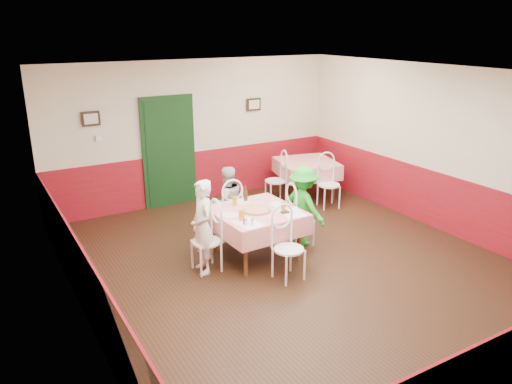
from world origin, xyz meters
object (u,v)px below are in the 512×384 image
chair_right (301,218)px  diner_far (227,202)px  glass_b (283,206)px  diner_left (202,227)px  chair_left (206,242)px  chair_second_b (329,185)px  diner_right (303,206)px  glass_a (242,215)px  glass_c (235,201)px  pizza (257,210)px  chair_second_a (276,181)px  beer_bottle (246,194)px  chair_far (229,213)px  second_table (306,179)px  chair_near (289,249)px  main_table (256,234)px  wallet (285,212)px

chair_right → diner_far: 1.25m
glass_b → diner_left: bearing=172.7°
chair_left → chair_second_b: (3.20, 1.23, 0.00)m
chair_second_b → diner_right: diner_right is taller
glass_a → glass_c: size_ratio=1.18×
pizza → diner_left: bearing=-179.7°
chair_right → diner_left: diner_left is taller
chair_second_a → beer_bottle: bearing=-32.5°
chair_second_a → glass_a: 2.99m
glass_c → pizza: bearing=-67.8°
diner_far → glass_c: bearing=78.3°
chair_second_a → glass_a: size_ratio=5.98×
chair_right → diner_left: (-1.75, -0.06, 0.24)m
chair_left → glass_c: size_ratio=7.05×
chair_left → chair_far: 1.20m
second_table → diner_left: 3.82m
chair_near → main_table: bearing=88.7°
glass_b → diner_left: 1.28m
diner_right → beer_bottle: bearing=53.4°
chair_left → diner_far: size_ratio=0.73×
chair_left → glass_c: 0.88m
diner_right → chair_left: bearing=80.9°
glass_b → glass_a: bearing=-175.8°
glass_b → diner_far: 1.18m
diner_far → main_table: bearing=94.4°
chair_second_b → glass_a: 3.12m
pizza → glass_c: bearing=112.2°
diner_left → chair_right: bearing=97.8°
chair_far → wallet: chair_far is taller
glass_a → glass_b: glass_a is taller
second_table → chair_left: (-3.20, -1.98, 0.08)m
chair_second_b → glass_c: (-2.52, -0.83, 0.37)m
main_table → diner_left: 0.95m
glass_a → diner_far: bearing=73.1°
beer_bottle → chair_second_a: bearing=44.7°
second_table → chair_near: 3.64m
chair_second_b → glass_b: 2.46m
glass_c → chair_right: bearing=-18.4°
second_table → glass_b: bearing=-132.8°
beer_bottle → diner_left: bearing=-154.3°
beer_bottle → diner_right: bearing=-25.4°
chair_near → wallet: size_ratio=8.18×
main_table → diner_right: 0.94m
main_table → second_table: size_ratio=1.09×
chair_left → chair_near: 1.20m
main_table → diner_right: (0.90, 0.03, 0.27)m
glass_a → diner_left: size_ratio=0.11×
second_table → glass_c: size_ratio=8.77×
main_table → pizza: bearing=-98.9°
second_table → diner_left: diner_left is taller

